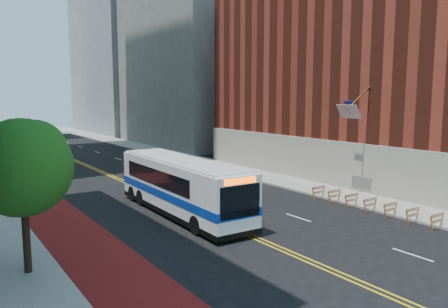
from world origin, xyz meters
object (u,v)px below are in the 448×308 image
street_tree (23,164)px  car_b (46,164)px  car_a (16,190)px  car_c (3,163)px  transit_bus (181,185)px

street_tree → car_b: 28.72m
car_a → car_b: bearing=58.9°
car_b → car_c: 4.70m
street_tree → car_a: 16.47m
street_tree → car_b: size_ratio=1.40×
transit_bus → car_a: bearing=128.8°
street_tree → car_c: 31.09m
street_tree → car_b: (6.62, 27.64, -4.12)m
car_b → car_c: (-3.60, 3.02, -0.01)m
street_tree → transit_bus: street_tree is taller
car_b → car_a: bearing=-127.2°
car_b → transit_bus: bearing=-96.5°
transit_bus → car_a: size_ratio=3.24×
car_b → street_tree: bearing=-119.1°
transit_bus → car_a: (-8.31, 10.77, -1.21)m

